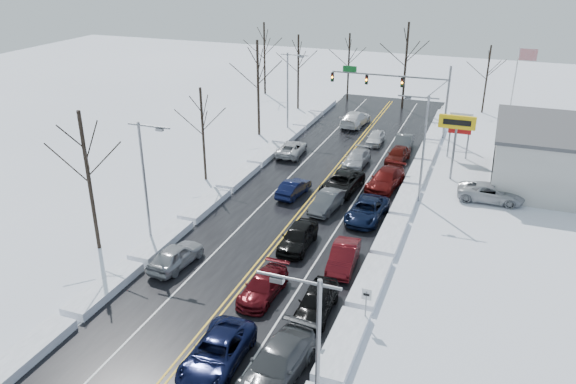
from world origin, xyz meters
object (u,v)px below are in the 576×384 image
at_px(traffic_signal_mast, 401,86).
at_px(tires_plus_sign, 457,127).
at_px(flagpole, 515,86).
at_px(oncoming_car_0, 294,195).

distance_m(traffic_signal_mast, tires_plus_sign, 13.92).
height_order(flagpole, oncoming_car_0, flagpole).
xyz_separation_m(traffic_signal_mast, flagpole, (11.72, 2.01, 0.45)).
height_order(traffic_signal_mast, oncoming_car_0, traffic_signal_mast).
relative_size(tires_plus_sign, flagpole, 0.60).
relative_size(flagpole, oncoming_car_0, 2.37).
xyz_separation_m(traffic_signal_mast, tires_plus_sign, (7.05, -12.00, -0.49)).
bearing_deg(flagpole, traffic_signal_mast, -170.27).
bearing_deg(oncoming_car_0, tires_plus_sign, -137.88).
bearing_deg(traffic_signal_mast, tires_plus_sign, -59.54).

